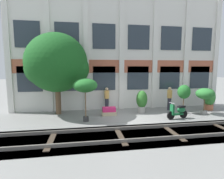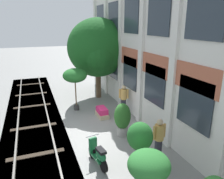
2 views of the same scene
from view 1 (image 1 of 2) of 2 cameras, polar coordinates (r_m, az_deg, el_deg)
name	(u,v)px [view 1 (image 1 of 2)]	position (r m, az deg, el deg)	size (l,w,h in m)	color
ground_plane	(130,119)	(10.55, 6.03, -9.43)	(80.00, 80.00, 0.00)	gray
apartment_facade	(121,51)	(12.93, 2.90, 12.30)	(15.33, 0.64, 8.38)	silver
rail_tracks	(145,137)	(8.35, 10.67, -15.03)	(22.97, 2.80, 0.43)	#423F3A
broadleaf_tree	(57,64)	(11.65, -17.55, 7.82)	(4.04, 3.85, 5.16)	brown
potted_plant_low_pan	(205,94)	(12.70, 28.06, -1.43)	(1.11, 1.11, 1.70)	gray
potted_plant_tall_urn	(85,86)	(9.70, -8.73, 1.11)	(1.33, 1.33, 2.43)	#333333
potted_plant_stone_basin	(142,101)	(11.76, 9.69, -3.59)	(0.73, 0.73, 1.51)	gray
potted_plant_glazed_jar	(209,99)	(14.29, 29.17, -2.60)	(0.80, 0.80, 1.53)	#B76647
potted_plant_terracotta_small	(184,93)	(12.31, 22.43, -1.01)	(0.81, 0.81, 1.90)	#333333
potted_plant_square_trough	(109,111)	(11.17, -0.99, -7.16)	(0.92, 0.52, 0.51)	tan
scooter_second_parked	(178,111)	(11.09, 20.85, -6.71)	(1.38, 0.52, 0.98)	black
resident_by_doorway	(107,98)	(12.24, -1.73, -2.86)	(0.34, 0.48, 1.64)	#282833
resident_watching_tracks	(169,98)	(13.02, 18.26, -2.57)	(0.34, 0.53, 1.66)	#282833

